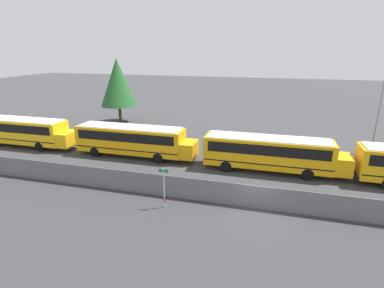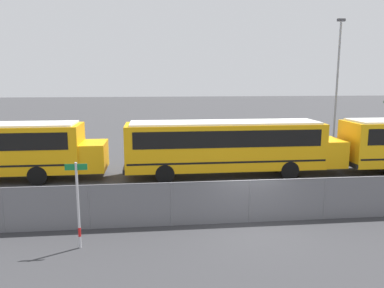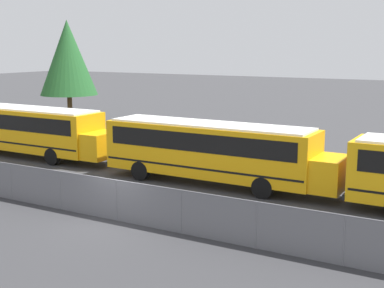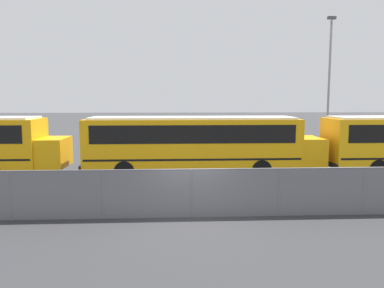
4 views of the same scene
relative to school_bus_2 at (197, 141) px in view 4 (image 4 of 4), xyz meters
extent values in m
plane|color=#38383A|center=(-0.67, -7.01, -1.86)|extent=(200.00, 200.00, 0.00)
cube|color=#9EA0A5|center=(-0.67, -7.01, -1.02)|extent=(78.02, 0.03, 1.67)
cube|color=slate|center=(-0.67, -7.02, -1.02)|extent=(78.02, 0.01, 1.67)
cylinder|color=slate|center=(-0.67, -7.01, -0.19)|extent=(78.02, 0.05, 0.05)
cylinder|color=slate|center=(-6.67, -7.01, -1.02)|extent=(0.07, 0.07, 1.67)
cylinder|color=slate|center=(-3.67, -7.01, -1.02)|extent=(0.07, 0.07, 1.67)
cylinder|color=slate|center=(-0.67, -7.01, -1.02)|extent=(0.07, 0.07, 1.67)
cylinder|color=slate|center=(2.33, -7.01, -1.02)|extent=(0.07, 0.07, 1.67)
cylinder|color=slate|center=(5.33, -7.01, -1.02)|extent=(0.07, 0.07, 1.67)
cube|color=orange|center=(-7.52, 0.37, -0.60)|extent=(1.32, 2.34, 1.51)
cylinder|color=black|center=(-10.28, 1.52, -1.35)|extent=(1.01, 0.28, 1.01)
cube|color=orange|center=(-0.27, 0.00, -0.10)|extent=(11.01, 2.55, 2.51)
cube|color=black|center=(-0.27, 0.00, 0.45)|extent=(10.13, 2.59, 0.90)
cube|color=black|center=(-0.27, 0.00, -0.80)|extent=(10.79, 2.58, 0.10)
cube|color=orange|center=(5.90, 0.00, -0.60)|extent=(1.32, 2.34, 1.51)
cube|color=black|center=(-5.82, 0.00, -1.20)|extent=(0.12, 2.55, 0.24)
cube|color=silver|center=(-0.27, 0.00, 1.21)|extent=(10.46, 2.29, 0.10)
cylinder|color=black|center=(3.14, 1.15, -1.35)|extent=(1.01, 0.28, 1.01)
cylinder|color=black|center=(3.14, -1.15, -1.35)|extent=(1.01, 0.28, 1.01)
cylinder|color=black|center=(-3.68, 1.15, -1.35)|extent=(1.01, 0.28, 1.01)
cylinder|color=black|center=(-3.68, -1.15, -1.35)|extent=(1.01, 0.28, 1.01)
cube|color=black|center=(6.90, -0.18, -1.20)|extent=(0.12, 2.55, 0.24)
cylinder|color=black|center=(9.04, 0.97, -1.35)|extent=(1.01, 0.28, 1.01)
cylinder|color=black|center=(9.04, -1.34, -1.35)|extent=(1.01, 0.28, 1.01)
cylinder|color=gray|center=(10.29, 8.02, 3.01)|extent=(0.16, 0.16, 9.73)
cube|color=#47474C|center=(10.29, 8.02, 8.03)|extent=(0.60, 0.24, 0.20)
camera|label=1|loc=(-0.03, -25.77, 8.59)|focal=28.00mm
camera|label=2|loc=(-4.36, -20.39, 3.63)|focal=35.00mm
camera|label=3|loc=(12.17, -23.28, 5.01)|focal=50.00mm
camera|label=4|loc=(-1.29, -19.41, 2.17)|focal=35.00mm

